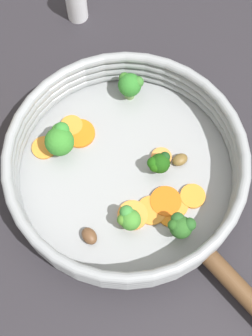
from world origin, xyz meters
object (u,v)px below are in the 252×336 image
(carrot_slice_7, at_px, (133,215))
(carrot_slice_9, at_px, (163,160))
(broccoli_floret_0, at_px, (129,219))
(skillet, at_px, (126,174))
(carrot_slice_1, at_px, (80,133))
(carrot_slice_5, at_px, (170,216))
(carrot_slice_4, at_px, (166,201))
(carrot_slice_3, at_px, (193,196))
(carrot_slice_6, at_px, (72,126))
(carrot_slice_2, at_px, (176,205))
(broccoli_floret_2, at_px, (130,84))
(mushroom_piece_1, at_px, (180,160))
(mushroom_piece_0, at_px, (89,236))
(broccoli_floret_3, at_px, (159,163))
(carrot_slice_0, at_px, (44,148))
(broccoli_floret_1, at_px, (181,226))
(carrot_slice_8, at_px, (151,210))
(broccoli_floret_4, at_px, (60,139))

(carrot_slice_7, height_order, carrot_slice_9, same)
(broccoli_floret_0, bearing_deg, skillet, -19.91)
(carrot_slice_1, bearing_deg, carrot_slice_5, -157.23)
(carrot_slice_1, bearing_deg, carrot_slice_9, -132.30)
(skillet, distance_m, carrot_slice_4, 0.07)
(carrot_slice_3, height_order, carrot_slice_6, same)
(skillet, xyz_separation_m, carrot_slice_2, (-0.07, -0.04, 0.01))
(carrot_slice_5, bearing_deg, carrot_slice_1, 22.77)
(broccoli_floret_2, bearing_deg, mushroom_piece_1, -169.79)
(carrot_slice_4, height_order, carrot_slice_5, carrot_slice_4)
(carrot_slice_1, relative_size, carrot_slice_3, 1.30)
(skillet, bearing_deg, carrot_slice_2, -148.96)
(mushroom_piece_0, bearing_deg, broccoli_floret_2, -36.64)
(carrot_slice_6, distance_m, carrot_slice_9, 0.15)
(carrot_slice_2, relative_size, carrot_slice_6, 1.00)
(broccoli_floret_0, bearing_deg, carrot_slice_6, 6.75)
(carrot_slice_2, bearing_deg, broccoli_floret_0, 88.30)
(broccoli_floret_3, xyz_separation_m, mushroom_piece_1, (-0.00, -0.03, -0.02))
(carrot_slice_2, relative_size, broccoli_floret_2, 0.69)
(carrot_slice_0, relative_size, carrot_slice_4, 0.82)
(broccoli_floret_3, bearing_deg, carrot_slice_5, 168.73)
(carrot_slice_0, bearing_deg, carrot_slice_3, -132.23)
(carrot_slice_3, bearing_deg, carrot_slice_0, 47.77)
(carrot_slice_2, xyz_separation_m, broccoli_floret_2, (0.19, -0.01, 0.03))
(carrot_slice_0, relative_size, broccoli_floret_1, 0.79)
(skillet, bearing_deg, broccoli_floret_2, -25.24)
(carrot_slice_0, xyz_separation_m, broccoli_floret_1, (-0.19, -0.13, 0.03))
(carrot_slice_8, height_order, mushroom_piece_1, mushroom_piece_1)
(carrot_slice_0, xyz_separation_m, carrot_slice_8, (-0.15, -0.11, 0.00))
(carrot_slice_1, xyz_separation_m, carrot_slice_6, (0.02, 0.01, 0.00))
(skillet, height_order, broccoli_floret_1, broccoli_floret_1)
(broccoli_floret_4, distance_m, mushroom_piece_1, 0.17)
(carrot_slice_1, height_order, carrot_slice_9, same)
(skillet, xyz_separation_m, carrot_slice_9, (-0.00, -0.06, 0.01))
(carrot_slice_8, distance_m, broccoli_floret_0, 0.04)
(carrot_slice_5, bearing_deg, carrot_slice_0, 37.32)
(carrot_slice_9, bearing_deg, carrot_slice_4, 159.28)
(broccoli_floret_3, distance_m, broccoli_floret_4, 0.14)
(carrot_slice_4, relative_size, broccoli_floret_0, 1.05)
(carrot_slice_3, distance_m, mushroom_piece_1, 0.06)
(carrot_slice_1, xyz_separation_m, carrot_slice_2, (-0.16, -0.08, -0.00))
(mushroom_piece_1, bearing_deg, carrot_slice_7, 117.11)
(carrot_slice_0, bearing_deg, carrot_slice_9, -119.47)
(carrot_slice_7, xyz_separation_m, carrot_slice_8, (-0.00, -0.03, -0.00))
(carrot_slice_1, height_order, carrot_slice_4, same)
(broccoli_floret_4, height_order, mushroom_piece_1, broccoli_floret_4)
(carrot_slice_9, bearing_deg, carrot_slice_3, -166.54)
(mushroom_piece_0, bearing_deg, carrot_slice_5, -97.66)
(broccoli_floret_1, relative_size, mushroom_piece_1, 1.96)
(skillet, relative_size, carrot_slice_9, 10.61)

